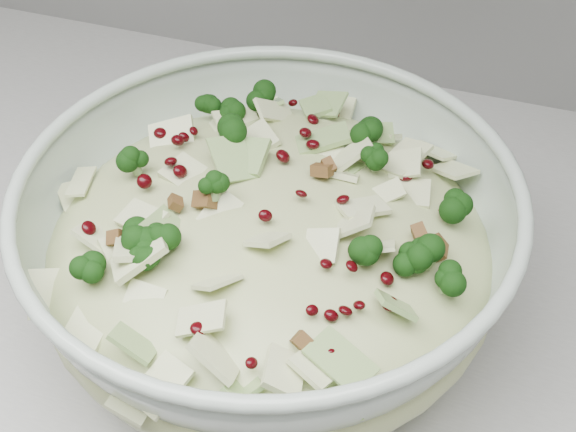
# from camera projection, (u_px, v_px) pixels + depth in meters

# --- Properties ---
(mixing_bowl) EXTENTS (0.47, 0.47, 0.15)m
(mixing_bowl) POSITION_uv_depth(u_px,v_px,m) (269.00, 253.00, 0.60)
(mixing_bowl) COLOR #ACBDAE
(mixing_bowl) RESTS_ON counter
(salad) EXTENTS (0.34, 0.34, 0.15)m
(salad) POSITION_uv_depth(u_px,v_px,m) (269.00, 230.00, 0.58)
(salad) COLOR beige
(salad) RESTS_ON mixing_bowl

